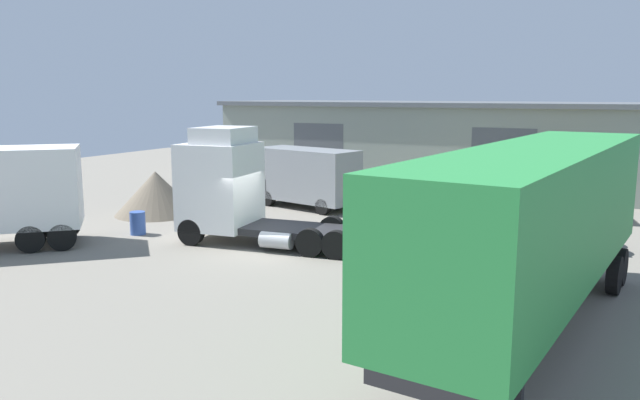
# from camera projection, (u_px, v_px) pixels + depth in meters

# --- Properties ---
(ground_plane) EXTENTS (60.00, 60.00, 0.00)m
(ground_plane) POSITION_uv_depth(u_px,v_px,m) (270.00, 247.00, 21.81)
(ground_plane) COLOR slate
(warehouse_building) EXTENTS (24.28, 7.52, 4.83)m
(warehouse_building) POSITION_uv_depth(u_px,v_px,m) (424.00, 143.00, 36.79)
(warehouse_building) COLOR gray
(warehouse_building) RESTS_ON ground_plane
(tractor_unit_white) EXTENTS (6.74, 3.22, 4.14)m
(tractor_unit_white) POSITION_uv_depth(u_px,v_px,m) (232.00, 188.00, 22.45)
(tractor_unit_white) COLOR silver
(tractor_unit_white) RESTS_ON ground_plane
(container_trailer_green) EXTENTS (3.80, 12.25, 4.21)m
(container_trailer_green) POSITION_uv_depth(u_px,v_px,m) (537.00, 218.00, 13.48)
(container_trailer_green) COLOR #28843D
(container_trailer_green) RESTS_ON ground_plane
(flatbed_truck_yellow) EXTENTS (3.91, 7.65, 2.69)m
(flatbed_truck_yellow) POSITION_uv_depth(u_px,v_px,m) (559.00, 192.00, 25.77)
(flatbed_truck_yellow) COLOR yellow
(flatbed_truck_yellow) RESTS_ON ground_plane
(delivery_van_grey) EXTENTS (5.45, 3.13, 2.77)m
(delivery_van_grey) POSITION_uv_depth(u_px,v_px,m) (305.00, 176.00, 29.24)
(delivery_van_grey) COLOR gray
(delivery_van_grey) RESTS_ON ground_plane
(gravel_pile) EXTENTS (3.65, 3.65, 1.93)m
(gravel_pile) POSITION_uv_depth(u_px,v_px,m) (156.00, 193.00, 27.63)
(gravel_pile) COLOR #665B4C
(gravel_pile) RESTS_ON ground_plane
(oil_drum) EXTENTS (0.58, 0.58, 0.88)m
(oil_drum) POSITION_uv_depth(u_px,v_px,m) (138.00, 223.00, 23.76)
(oil_drum) COLOR #33519E
(oil_drum) RESTS_ON ground_plane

